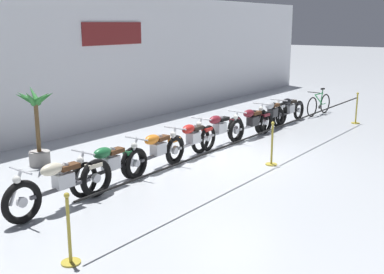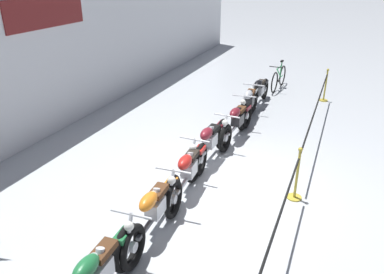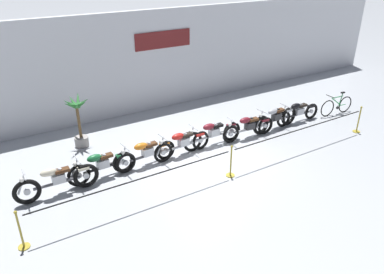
{
  "view_description": "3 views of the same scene",
  "coord_description": "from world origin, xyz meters",
  "px_view_note": "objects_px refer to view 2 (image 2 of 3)",
  "views": [
    {
      "loc": [
        -10.0,
        -6.3,
        3.3
      ],
      "look_at": [
        -1.02,
        0.38,
        0.64
      ],
      "focal_mm": 45.0,
      "sensor_mm": 36.0,
      "label": 1
    },
    {
      "loc": [
        -6.22,
        -1.75,
        3.96
      ],
      "look_at": [
        0.15,
        0.92,
        0.8
      ],
      "focal_mm": 35.0,
      "sensor_mm": 36.0,
      "label": 2
    },
    {
      "loc": [
        -6.21,
        -9.05,
        6.23
      ],
      "look_at": [
        -0.25,
        0.69,
        0.58
      ],
      "focal_mm": 35.0,
      "sensor_mm": 36.0,
      "label": 3
    }
  ],
  "objects_px": {
    "motorcycle_maroon_4": "(209,144)",
    "stanchion_far_left": "(284,206)",
    "motorcycle_black_7": "(259,92)",
    "stanchion_mid_right": "(325,90)",
    "motorcycle_red_3": "(188,172)",
    "bicycle": "(279,78)",
    "motorcycle_orange_2": "(154,212)",
    "motorcycle_maroon_5": "(237,122)",
    "motorcycle_silver_6": "(249,104)",
    "stanchion_mid_left": "(296,182)"
  },
  "relations": [
    {
      "from": "motorcycle_maroon_5",
      "to": "stanchion_mid_right",
      "type": "xyz_separation_m",
      "value": [
        3.94,
        -1.77,
        -0.1
      ]
    },
    {
      "from": "stanchion_mid_left",
      "to": "stanchion_mid_right",
      "type": "bearing_deg",
      "value": 0.0
    },
    {
      "from": "motorcycle_orange_2",
      "to": "motorcycle_maroon_4",
      "type": "distance_m",
      "value": 2.61
    },
    {
      "from": "motorcycle_silver_6",
      "to": "bicycle",
      "type": "distance_m",
      "value": 3.3
    },
    {
      "from": "motorcycle_silver_6",
      "to": "stanchion_mid_left",
      "type": "relative_size",
      "value": 2.16
    },
    {
      "from": "bicycle",
      "to": "stanchion_far_left",
      "type": "relative_size",
      "value": 0.14
    },
    {
      "from": "motorcycle_black_7",
      "to": "motorcycle_maroon_4",
      "type": "bearing_deg",
      "value": 178.31
    },
    {
      "from": "stanchion_mid_left",
      "to": "stanchion_mid_right",
      "type": "distance_m",
      "value": 6.06
    },
    {
      "from": "motorcycle_orange_2",
      "to": "stanchion_far_left",
      "type": "relative_size",
      "value": 0.18
    },
    {
      "from": "motorcycle_maroon_5",
      "to": "bicycle",
      "type": "xyz_separation_m",
      "value": [
        4.67,
        -0.16,
        -0.07
      ]
    },
    {
      "from": "motorcycle_maroon_4",
      "to": "stanchion_mid_left",
      "type": "distance_m",
      "value": 2.07
    },
    {
      "from": "motorcycle_black_7",
      "to": "bicycle",
      "type": "xyz_separation_m",
      "value": [
        2.07,
        -0.22,
        -0.07
      ]
    },
    {
      "from": "motorcycle_black_7",
      "to": "bicycle",
      "type": "relative_size",
      "value": 1.27
    },
    {
      "from": "motorcycle_orange_2",
      "to": "stanchion_mid_right",
      "type": "bearing_deg",
      "value": -13.43
    },
    {
      "from": "motorcycle_black_7",
      "to": "stanchion_far_left",
      "type": "height_order",
      "value": "stanchion_far_left"
    },
    {
      "from": "motorcycle_orange_2",
      "to": "motorcycle_maroon_4",
      "type": "relative_size",
      "value": 0.89
    },
    {
      "from": "motorcycle_maroon_4",
      "to": "motorcycle_maroon_5",
      "type": "distance_m",
      "value": 1.48
    },
    {
      "from": "motorcycle_maroon_4",
      "to": "stanchion_mid_left",
      "type": "bearing_deg",
      "value": -108.57
    },
    {
      "from": "motorcycle_orange_2",
      "to": "stanchion_mid_left",
      "type": "relative_size",
      "value": 2.03
    },
    {
      "from": "motorcycle_maroon_4",
      "to": "motorcycle_maroon_5",
      "type": "height_order",
      "value": "motorcycle_maroon_4"
    },
    {
      "from": "motorcycle_maroon_4",
      "to": "motorcycle_silver_6",
      "type": "relative_size",
      "value": 1.05
    },
    {
      "from": "stanchion_mid_left",
      "to": "stanchion_mid_right",
      "type": "relative_size",
      "value": 1.0
    },
    {
      "from": "motorcycle_black_7",
      "to": "stanchion_mid_right",
      "type": "distance_m",
      "value": 2.27
    },
    {
      "from": "motorcycle_orange_2",
      "to": "bicycle",
      "type": "height_order",
      "value": "bicycle"
    },
    {
      "from": "motorcycle_orange_2",
      "to": "stanchion_far_left",
      "type": "height_order",
      "value": "stanchion_far_left"
    },
    {
      "from": "motorcycle_orange_2",
      "to": "motorcycle_maroon_5",
      "type": "relative_size",
      "value": 0.95
    },
    {
      "from": "stanchion_far_left",
      "to": "stanchion_mid_right",
      "type": "xyz_separation_m",
      "value": [
        7.52,
        -0.0,
        -0.4
      ]
    },
    {
      "from": "motorcycle_maroon_5",
      "to": "motorcycle_maroon_4",
      "type": "bearing_deg",
      "value": 172.78
    },
    {
      "from": "motorcycle_maroon_4",
      "to": "motorcycle_black_7",
      "type": "height_order",
      "value": "motorcycle_maroon_4"
    },
    {
      "from": "motorcycle_red_3",
      "to": "motorcycle_silver_6",
      "type": "distance_m",
      "value": 4.12
    },
    {
      "from": "motorcycle_maroon_5",
      "to": "bicycle",
      "type": "height_order",
      "value": "bicycle"
    },
    {
      "from": "motorcycle_black_7",
      "to": "stanchion_mid_left",
      "type": "bearing_deg",
      "value": -158.77
    },
    {
      "from": "bicycle",
      "to": "stanchion_mid_left",
      "type": "distance_m",
      "value": 6.98
    },
    {
      "from": "motorcycle_red_3",
      "to": "stanchion_far_left",
      "type": "height_order",
      "value": "stanchion_far_left"
    },
    {
      "from": "motorcycle_maroon_4",
      "to": "motorcycle_silver_6",
      "type": "xyz_separation_m",
      "value": [
        2.84,
        -0.13,
        -0.01
      ]
    },
    {
      "from": "motorcycle_red_3",
      "to": "motorcycle_maroon_4",
      "type": "bearing_deg",
      "value": 2.48
    },
    {
      "from": "motorcycle_red_3",
      "to": "bicycle",
      "type": "bearing_deg",
      "value": -2.21
    },
    {
      "from": "motorcycle_orange_2",
      "to": "motorcycle_silver_6",
      "type": "xyz_separation_m",
      "value": [
        5.45,
        -0.08,
        0.01
      ]
    },
    {
      "from": "bicycle",
      "to": "stanchion_mid_left",
      "type": "xyz_separation_m",
      "value": [
        -6.79,
        -1.62,
        -0.03
      ]
    },
    {
      "from": "motorcycle_red_3",
      "to": "motorcycle_maroon_4",
      "type": "relative_size",
      "value": 0.93
    },
    {
      "from": "motorcycle_red_3",
      "to": "stanchion_mid_left",
      "type": "distance_m",
      "value": 2.0
    },
    {
      "from": "motorcycle_red_3",
      "to": "motorcycle_black_7",
      "type": "bearing_deg",
      "value": -0.69
    },
    {
      "from": "motorcycle_maroon_5",
      "to": "stanchion_mid_left",
      "type": "height_order",
      "value": "stanchion_mid_left"
    },
    {
      "from": "motorcycle_maroon_5",
      "to": "bicycle",
      "type": "bearing_deg",
      "value": -1.9
    },
    {
      "from": "motorcycle_maroon_4",
      "to": "stanchion_far_left",
      "type": "xyz_separation_m",
      "value": [
        -2.11,
        -1.96,
        0.28
      ]
    },
    {
      "from": "motorcycle_red_3",
      "to": "stanchion_mid_right",
      "type": "relative_size",
      "value": 2.1
    },
    {
      "from": "motorcycle_maroon_5",
      "to": "motorcycle_red_3",
      "type": "bearing_deg",
      "value": 177.28
    },
    {
      "from": "motorcycle_silver_6",
      "to": "motorcycle_orange_2",
      "type": "bearing_deg",
      "value": 179.12
    },
    {
      "from": "motorcycle_orange_2",
      "to": "motorcycle_red_3",
      "type": "xyz_separation_m",
      "value": [
        1.33,
        -0.01,
        0.01
      ]
    },
    {
      "from": "bicycle",
      "to": "stanchion_mid_right",
      "type": "xyz_separation_m",
      "value": [
        -0.73,
        -1.62,
        -0.03
      ]
    }
  ]
}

